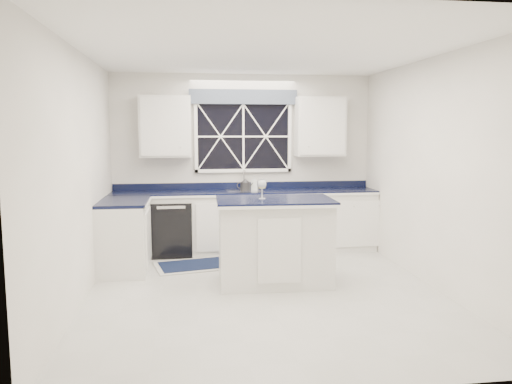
{
  "coord_description": "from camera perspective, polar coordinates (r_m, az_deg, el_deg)",
  "views": [
    {
      "loc": [
        -0.85,
        -5.47,
        1.85
      ],
      "look_at": [
        -0.05,
        0.4,
        1.11
      ],
      "focal_mm": 35.0,
      "sensor_mm": 36.0,
      "label": 1
    }
  ],
  "objects": [
    {
      "name": "back_wall",
      "position": [
        7.78,
        -1.48,
        3.41
      ],
      "size": [
        4.0,
        0.1,
        2.7
      ],
      "primitive_type": "cube",
      "color": "white",
      "rests_on": "ground"
    },
    {
      "name": "window",
      "position": [
        7.72,
        -1.45,
        6.95
      ],
      "size": [
        1.65,
        0.09,
        1.26
      ],
      "color": "black",
      "rests_on": "ground"
    },
    {
      "name": "island",
      "position": [
        6.05,
        2.13,
        -5.61
      ],
      "size": [
        1.41,
        0.88,
        1.03
      ],
      "rotation": [
        0.0,
        0.0,
        -0.03
      ],
      "color": "silver",
      "rests_on": "ground"
    },
    {
      "name": "kettle",
      "position": [
        7.57,
        -1.25,
        0.82
      ],
      "size": [
        0.24,
        0.19,
        0.18
      ],
      "rotation": [
        0.0,
        0.0,
        -0.33
      ],
      "color": "#2C2C2F",
      "rests_on": "countertop"
    },
    {
      "name": "upper_cabinets",
      "position": [
        7.59,
        -1.35,
        7.48
      ],
      "size": [
        3.1,
        0.34,
        0.9
      ],
      "color": "silver",
      "rests_on": "ground"
    },
    {
      "name": "faucet",
      "position": [
        7.69,
        -1.39,
        1.49
      ],
      "size": [
        0.05,
        0.2,
        0.3
      ],
      "color": "silver",
      "rests_on": "countertop"
    },
    {
      "name": "rug",
      "position": [
        6.97,
        -6.6,
        -8.26
      ],
      "size": [
        1.28,
        0.93,
        0.02
      ],
      "rotation": [
        0.0,
        0.0,
        0.21
      ],
      "color": "#AFAFAA",
      "rests_on": "ground"
    },
    {
      "name": "dishwasher",
      "position": [
        7.56,
        -9.54,
        -3.98
      ],
      "size": [
        0.6,
        0.58,
        0.82
      ],
      "primitive_type": "cube",
      "color": "black",
      "rests_on": "ground"
    },
    {
      "name": "wine_glass",
      "position": [
        5.95,
        0.7,
        0.82
      ],
      "size": [
        0.1,
        0.1,
        0.24
      ],
      "color": "silver",
      "rests_on": "island"
    },
    {
      "name": "countertop",
      "position": [
        7.52,
        -1.22,
        -0.0
      ],
      "size": [
        3.98,
        0.64,
        0.04
      ],
      "primitive_type": "cube",
      "color": "black",
      "rests_on": "base_cabinets"
    },
    {
      "name": "soap_bottle",
      "position": [
        7.64,
        -0.17,
        1.06
      ],
      "size": [
        0.12,
        0.12,
        0.21
      ],
      "primitive_type": "imported",
      "rotation": [
        0.0,
        0.0,
        -0.33
      ],
      "color": "silver",
      "rests_on": "countertop"
    },
    {
      "name": "ground",
      "position": [
        5.83,
        1.04,
        -11.4
      ],
      "size": [
        4.5,
        4.5,
        0.0
      ],
      "primitive_type": "plane",
      "color": "#BABAB5",
      "rests_on": "ground"
    },
    {
      "name": "base_cabinets",
      "position": [
        7.4,
        -3.61,
        -3.82
      ],
      "size": [
        3.99,
        1.6,
        0.9
      ],
      "color": "silver",
      "rests_on": "ground"
    }
  ]
}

